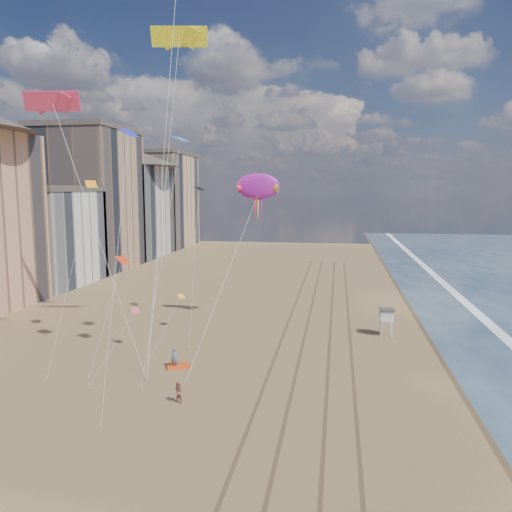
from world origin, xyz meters
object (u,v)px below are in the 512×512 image
at_px(grounded_kite, 179,366).
at_px(kite_flyer_b, 179,393).
at_px(kite_flyer_a, 175,358).
at_px(lifeguard_stand, 387,315).
at_px(show_kite, 258,187).

xyz_separation_m(grounded_kite, kite_flyer_b, (2.49, -7.54, 0.72)).
xyz_separation_m(grounded_kite, kite_flyer_a, (-0.25, -0.28, 0.85)).
height_order(grounded_kite, kite_flyer_a, kite_flyer_a).
relative_size(lifeguard_stand, kite_flyer_a, 1.60).
relative_size(show_kite, kite_flyer_b, 14.35).
bearing_deg(kite_flyer_b, show_kite, 103.13).
height_order(show_kite, kite_flyer_a, show_kite).
distance_m(lifeguard_stand, kite_flyer_a, 24.36).
bearing_deg(kite_flyer_b, lifeguard_stand, 70.01).
bearing_deg(kite_flyer_a, show_kite, 57.05).
distance_m(lifeguard_stand, show_kite, 20.60).
bearing_deg(lifeguard_stand, show_kite, 174.48).
xyz_separation_m(show_kite, kite_flyer_b, (-2.56, -22.40, -15.79)).
xyz_separation_m(lifeguard_stand, kite_flyer_a, (-20.10, -13.70, -1.41)).
bearing_deg(grounded_kite, kite_flyer_a, -151.29).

